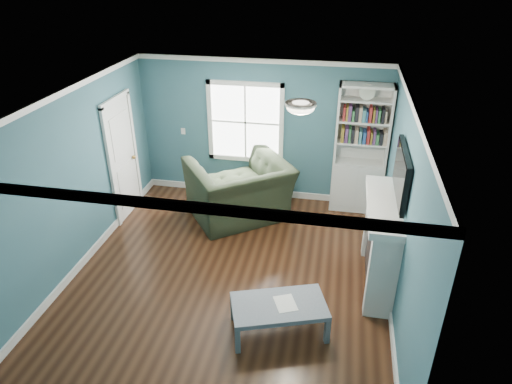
# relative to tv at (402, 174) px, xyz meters

# --- Properties ---
(floor) EXTENTS (5.00, 5.00, 0.00)m
(floor) POSITION_rel_tv_xyz_m (-2.20, -0.20, -1.72)
(floor) COLOR black
(floor) RESTS_ON ground
(room_walls) EXTENTS (5.00, 5.00, 5.00)m
(room_walls) POSITION_rel_tv_xyz_m (-2.20, -0.20, -0.14)
(room_walls) COLOR #305C6A
(room_walls) RESTS_ON ground
(trim) EXTENTS (4.50, 5.00, 2.60)m
(trim) POSITION_rel_tv_xyz_m (-2.20, -0.20, -0.49)
(trim) COLOR white
(trim) RESTS_ON ground
(window) EXTENTS (1.40, 0.06, 1.50)m
(window) POSITION_rel_tv_xyz_m (-2.50, 2.29, -0.27)
(window) COLOR white
(window) RESTS_ON room_walls
(bookshelf) EXTENTS (0.90, 0.35, 2.31)m
(bookshelf) POSITION_rel_tv_xyz_m (-0.43, 2.10, -0.80)
(bookshelf) COLOR silver
(bookshelf) RESTS_ON ground
(fireplace) EXTENTS (0.44, 1.58, 1.30)m
(fireplace) POSITION_rel_tv_xyz_m (-0.12, 0.00, -1.09)
(fireplace) COLOR black
(fireplace) RESTS_ON ground
(tv) EXTENTS (0.06, 1.10, 0.65)m
(tv) POSITION_rel_tv_xyz_m (0.00, 0.00, 0.00)
(tv) COLOR black
(tv) RESTS_ON fireplace
(door) EXTENTS (0.12, 0.98, 2.17)m
(door) POSITION_rel_tv_xyz_m (-4.42, 1.20, -0.65)
(door) COLOR silver
(door) RESTS_ON ground
(ceiling_fixture) EXTENTS (0.38, 0.38, 0.15)m
(ceiling_fixture) POSITION_rel_tv_xyz_m (-1.30, -0.10, 0.82)
(ceiling_fixture) COLOR white
(ceiling_fixture) RESTS_ON room_walls
(light_switch) EXTENTS (0.08, 0.01, 0.12)m
(light_switch) POSITION_rel_tv_xyz_m (-3.70, 2.28, -0.52)
(light_switch) COLOR white
(light_switch) RESTS_ON room_walls
(recliner) EXTENTS (1.90, 1.79, 1.40)m
(recliner) POSITION_rel_tv_xyz_m (-2.43, 1.40, -1.03)
(recliner) COLOR black
(recliner) RESTS_ON ground
(coffee_table) EXTENTS (1.28, 0.96, 0.41)m
(coffee_table) POSITION_rel_tv_xyz_m (-1.35, -1.20, -1.36)
(coffee_table) COLOR #535B63
(coffee_table) RESTS_ON ground
(paper_sheet) EXTENTS (0.34, 0.38, 0.00)m
(paper_sheet) POSITION_rel_tv_xyz_m (-1.27, -1.17, -1.31)
(paper_sheet) COLOR white
(paper_sheet) RESTS_ON coffee_table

